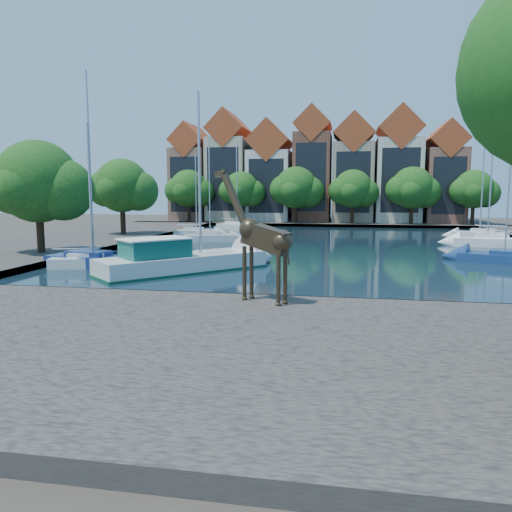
# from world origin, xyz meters

# --- Properties ---
(ground) EXTENTS (160.00, 160.00, 0.00)m
(ground) POSITION_xyz_m (0.00, 0.00, 0.00)
(ground) COLOR #38332B
(ground) RESTS_ON ground
(water_basin) EXTENTS (38.00, 50.00, 0.08)m
(water_basin) POSITION_xyz_m (0.00, 24.00, 0.04)
(water_basin) COLOR black
(water_basin) RESTS_ON ground
(near_quay) EXTENTS (50.00, 14.00, 0.50)m
(near_quay) POSITION_xyz_m (0.00, -7.00, 0.25)
(near_quay) COLOR #504C46
(near_quay) RESTS_ON ground
(far_quay) EXTENTS (60.00, 16.00, 0.50)m
(far_quay) POSITION_xyz_m (0.00, 56.00, 0.25)
(far_quay) COLOR #504C46
(far_quay) RESTS_ON ground
(left_quay) EXTENTS (14.00, 52.00, 0.50)m
(left_quay) POSITION_xyz_m (-25.00, 24.00, 0.25)
(left_quay) COLOR #504C46
(left_quay) RESTS_ON ground
(townhouse_west_end) EXTENTS (5.44, 9.18, 14.93)m
(townhouse_west_end) POSITION_xyz_m (-23.00, 55.99, 7.36)
(townhouse_west_end) COLOR #875D49
(townhouse_west_end) RESTS_ON far_quay
(townhouse_west_mid) EXTENTS (5.94, 9.18, 16.79)m
(townhouse_west_mid) POSITION_xyz_m (-17.00, 55.99, 8.23)
(townhouse_west_mid) COLOR #BFB393
(townhouse_west_mid) RESTS_ON far_quay
(townhouse_west_inner) EXTENTS (6.43, 9.18, 15.15)m
(townhouse_west_inner) POSITION_xyz_m (-10.50, 55.99, 7.35)
(townhouse_west_inner) COLOR silver
(townhouse_west_inner) RESTS_ON far_quay
(townhouse_center) EXTENTS (5.44, 9.18, 16.93)m
(townhouse_center) POSITION_xyz_m (-4.00, 55.99, 8.36)
(townhouse_center) COLOR brown
(townhouse_center) RESTS_ON far_quay
(townhouse_east_inner) EXTENTS (5.94, 9.18, 15.79)m
(townhouse_east_inner) POSITION_xyz_m (2.00, 55.99, 7.73)
(townhouse_east_inner) COLOR tan
(townhouse_east_inner) RESTS_ON far_quay
(townhouse_east_mid) EXTENTS (6.43, 9.18, 16.65)m
(townhouse_east_mid) POSITION_xyz_m (8.50, 55.99, 8.10)
(townhouse_east_mid) COLOR beige
(townhouse_east_mid) RESTS_ON far_quay
(townhouse_east_end) EXTENTS (5.44, 9.18, 14.43)m
(townhouse_east_end) POSITION_xyz_m (15.00, 55.99, 7.11)
(townhouse_east_end) COLOR brown
(townhouse_east_end) RESTS_ON far_quay
(far_tree_far_west) EXTENTS (7.28, 5.60, 7.68)m
(far_tree_far_west) POSITION_xyz_m (-21.90, 50.49, 5.18)
(far_tree_far_west) COLOR #332114
(far_tree_far_west) RESTS_ON far_quay
(far_tree_west) EXTENTS (6.76, 5.20, 7.36)m
(far_tree_west) POSITION_xyz_m (-13.91, 50.49, 5.08)
(far_tree_west) COLOR #332114
(far_tree_west) RESTS_ON far_quay
(far_tree_mid_west) EXTENTS (7.80, 6.00, 8.00)m
(far_tree_mid_west) POSITION_xyz_m (-5.89, 50.49, 5.29)
(far_tree_mid_west) COLOR #332114
(far_tree_mid_west) RESTS_ON far_quay
(far_tree_mid_east) EXTENTS (7.02, 5.40, 7.52)m
(far_tree_mid_east) POSITION_xyz_m (2.10, 50.49, 5.13)
(far_tree_mid_east) COLOR #332114
(far_tree_mid_east) RESTS_ON far_quay
(far_tree_east) EXTENTS (7.54, 5.80, 7.84)m
(far_tree_east) POSITION_xyz_m (10.11, 50.49, 5.24)
(far_tree_east) COLOR #332114
(far_tree_east) RESTS_ON far_quay
(far_tree_far_east) EXTENTS (6.76, 5.20, 7.36)m
(far_tree_far_east) POSITION_xyz_m (18.09, 50.49, 5.08)
(far_tree_far_east) COLOR #332114
(far_tree_far_east) RESTS_ON far_quay
(side_tree_left_near) EXTENTS (7.80, 6.00, 8.20)m
(side_tree_left_near) POSITION_xyz_m (-20.89, 11.99, 5.49)
(side_tree_left_near) COLOR #332114
(side_tree_left_near) RESTS_ON left_quay
(side_tree_left_far) EXTENTS (7.28, 5.60, 7.88)m
(side_tree_left_far) POSITION_xyz_m (-21.90, 27.99, 5.38)
(side_tree_left_far) COLOR #332114
(side_tree_left_far) RESTS_ON left_quay
(giraffe_statue) EXTENTS (3.54, 2.09, 5.43)m
(giraffe_statue) POSITION_xyz_m (-2.24, -1.36, 3.17)
(giraffe_statue) COLOR #36291B
(giraffe_statue) RESTS_ON near_quay
(motorsailer) EXTENTS (9.40, 9.83, 10.93)m
(motorsailer) POSITION_xyz_m (-8.86, 7.58, 0.92)
(motorsailer) COLOR silver
(motorsailer) RESTS_ON water_basin
(sailboat_left_a) EXTENTS (5.59, 3.40, 9.21)m
(sailboat_left_a) POSITION_xyz_m (-15.00, 8.48, 0.60)
(sailboat_left_a) COLOR silver
(sailboat_left_a) RESTS_ON water_basin
(sailboat_left_b) EXTENTS (6.58, 3.26, 12.45)m
(sailboat_left_b) POSITION_xyz_m (-15.00, 8.64, 0.67)
(sailboat_left_b) COLOR navy
(sailboat_left_b) RESTS_ON water_basin
(sailboat_left_c) EXTENTS (5.35, 3.24, 10.26)m
(sailboat_left_c) POSITION_xyz_m (-12.00, 26.16, 0.61)
(sailboat_left_c) COLOR silver
(sailboat_left_c) RESTS_ON water_basin
(sailboat_left_d) EXTENTS (5.11, 2.63, 9.05)m
(sailboat_left_d) POSITION_xyz_m (-15.00, 31.42, 0.61)
(sailboat_left_d) COLOR silver
(sailboat_left_d) RESTS_ON water_basin
(sailboat_left_e) EXTENTS (5.54, 3.46, 11.53)m
(sailboat_left_e) POSITION_xyz_m (-12.65, 41.39, 0.69)
(sailboat_left_e) COLOR silver
(sailboat_left_e) RESTS_ON water_basin
(sailboat_right_b) EXTENTS (6.18, 4.13, 8.97)m
(sailboat_right_b) POSITION_xyz_m (12.00, 15.28, 0.55)
(sailboat_right_b) COLOR navy
(sailboat_right_b) RESTS_ON water_basin
(sailboat_right_c) EXTENTS (6.05, 2.65, 9.35)m
(sailboat_right_c) POSITION_xyz_m (13.69, 26.18, 0.67)
(sailboat_right_c) COLOR white
(sailboat_right_c) RESTS_ON water_basin
(sailboat_right_d) EXTENTS (5.51, 3.81, 9.28)m
(sailboat_right_d) POSITION_xyz_m (14.59, 32.55, 0.71)
(sailboat_right_d) COLOR silver
(sailboat_right_d) RESTS_ON water_basin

